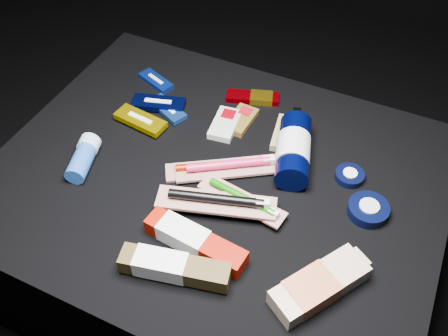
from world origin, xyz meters
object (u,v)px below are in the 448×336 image
at_px(lotion_bottle, 294,150).
at_px(bodywash_bottle, 318,286).
at_px(deodorant_stick, 83,158).
at_px(toothpaste_carton_red, 191,239).

xyz_separation_m(lotion_bottle, bodywash_bottle, (0.15, -0.29, -0.02)).
distance_m(deodorant_stick, toothpaste_carton_red, 0.33).
xyz_separation_m(lotion_bottle, deodorant_stick, (-0.42, -0.21, -0.01)).
height_order(bodywash_bottle, deodorant_stick, deodorant_stick).
relative_size(lotion_bottle, toothpaste_carton_red, 1.10).
xyz_separation_m(lotion_bottle, toothpaste_carton_red, (-0.10, -0.30, -0.02)).
xyz_separation_m(deodorant_stick, toothpaste_carton_red, (0.32, -0.09, -0.00)).
height_order(lotion_bottle, deodorant_stick, lotion_bottle).
relative_size(bodywash_bottle, toothpaste_carton_red, 0.91).
bearing_deg(bodywash_bottle, lotion_bottle, 150.32).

